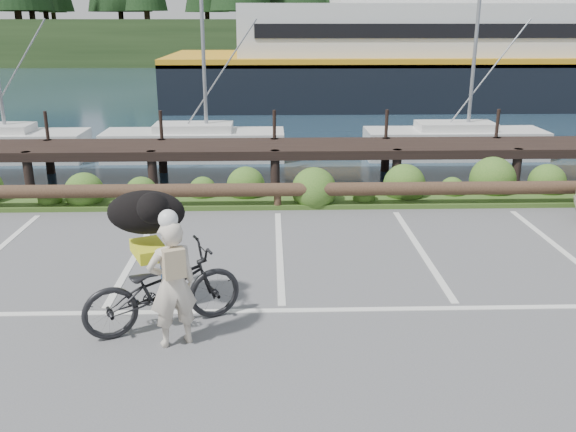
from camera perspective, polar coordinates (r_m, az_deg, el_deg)
The scene contains 7 objects.
ground at distance 9.36m, azimuth -0.60°, elevation -7.75°, with size 72.00×72.00×0.00m, color #545456.
harbor_backdrop at distance 86.99m, azimuth -1.38°, elevation 15.30°, with size 170.00×160.00×30.00m.
vegetation_strip at distance 14.31m, azimuth -1.02°, elevation 1.68°, with size 34.00×1.60×0.10m, color #3D5B21.
log_rail at distance 13.65m, azimuth -0.98°, elevation 0.66°, with size 32.00×0.30×0.60m, color #443021, non-canonical shape.
bicycle at distance 8.49m, azimuth -11.61°, elevation -6.68°, with size 0.76×2.18×1.15m, color black.
cyclist at distance 7.93m, azimuth -10.78°, elevation -6.27°, with size 0.62×0.41×1.70m, color beige.
dog at distance 8.82m, azimuth -13.14°, elevation 0.34°, with size 1.10×0.54×0.63m, color black.
Camera 1 is at (-0.15, -8.43, 4.06)m, focal length 38.00 mm.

